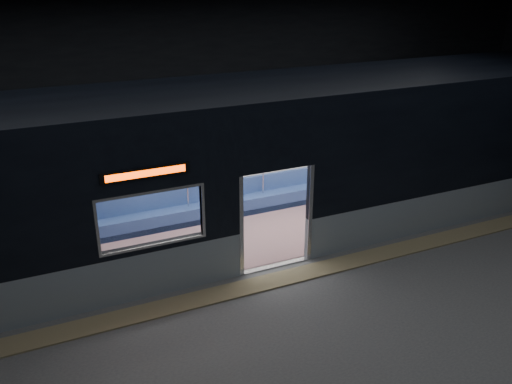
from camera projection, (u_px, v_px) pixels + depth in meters
station_floor at (301, 293)px, 9.94m from camera, size 24.00×14.00×0.01m
station_envelope at (308, 94)px, 8.54m from camera, size 24.00×14.00×5.00m
tactile_strip at (287, 277)px, 10.39m from camera, size 22.80×0.50×0.03m
metro_car at (245, 157)px, 11.37m from camera, size 18.00×3.04×3.35m
passenger at (361, 166)px, 14.07m from camera, size 0.41×0.66×1.30m
handbag at (365, 172)px, 13.92m from camera, size 0.28×0.24×0.14m
transit_map at (333, 139)px, 13.77m from camera, size 1.08×0.03×0.70m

